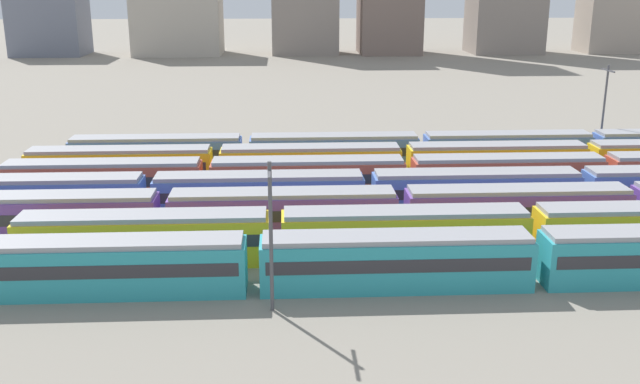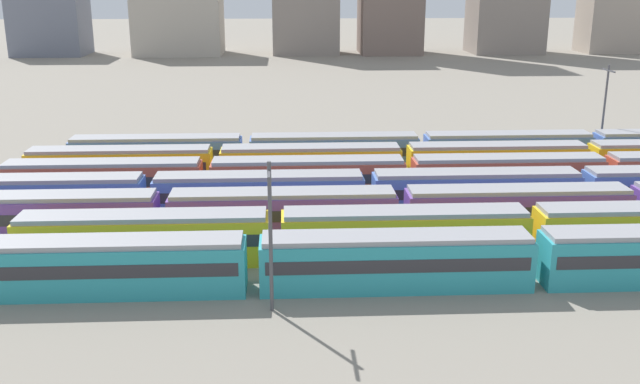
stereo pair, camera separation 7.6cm
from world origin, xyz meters
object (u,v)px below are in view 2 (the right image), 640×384
object	(u,v)px
catenary_pole_0	(270,230)
catenary_pole_1	(604,108)
train_track_4	(408,176)
train_track_2	(631,208)
train_track_6	(421,150)
train_track_5	(496,161)
train_track_0	(396,261)
train_track_3	(475,191)
train_track_1	(404,233)

from	to	relation	value
catenary_pole_0	catenary_pole_1	xyz separation A→B (m)	(36.70, 37.24, 0.52)
catenary_pole_0	catenary_pole_1	distance (m)	52.29
train_track_4	catenary_pole_0	bearing A→B (deg)	-117.61
train_track_2	train_track_6	xyz separation A→B (m)	(-13.41, 20.80, 0.00)
train_track_2	train_track_4	size ratio (longest dim) A/B	1.51
train_track_4	train_track_5	size ratio (longest dim) A/B	0.80
train_track_0	train_track_6	distance (m)	32.08
train_track_3	catenary_pole_0	xyz separation A→B (m)	(-17.55, -18.68, 3.42)
train_track_1	catenary_pole_1	size ratio (longest dim) A/B	5.27
train_track_4	train_track_6	world-z (taller)	same
train_track_3	train_track_4	xyz separation A→B (m)	(-5.06, 5.20, 0.00)
train_track_5	catenary_pole_1	distance (m)	16.94
train_track_5	train_track_6	size ratio (longest dim) A/B	1.25
train_track_3	train_track_6	size ratio (longest dim) A/B	1.25
train_track_6	train_track_5	bearing A→B (deg)	-37.66
train_track_0	train_track_5	xyz separation A→B (m)	(14.21, 26.00, 0.00)
train_track_1	train_track_2	world-z (taller)	same
train_track_4	catenary_pole_0	distance (m)	27.17
train_track_2	train_track_5	distance (m)	16.97
catenary_pole_1	catenary_pole_0	bearing A→B (deg)	-134.58
train_track_5	catenary_pole_0	world-z (taller)	catenary_pole_0
train_track_1	train_track_4	distance (m)	15.87
train_track_1	train_track_4	xyz separation A→B (m)	(2.89, 15.60, 0.00)
train_track_4	catenary_pole_0	world-z (taller)	catenary_pole_0
train_track_3	catenary_pole_0	size ratio (longest dim) A/B	9.78
train_track_4	train_track_5	xyz separation A→B (m)	(9.90, 5.20, 0.00)
train_track_2	catenary_pole_1	distance (m)	25.27
train_track_5	train_track_6	xyz separation A→B (m)	(-6.74, 5.20, 0.00)
train_track_2	train_track_4	world-z (taller)	same
train_track_5	train_track_1	bearing A→B (deg)	-121.59
catenary_pole_1	train_track_0	bearing A→B (deg)	-129.86
train_track_4	catenary_pole_1	world-z (taller)	catenary_pole_1
train_track_0	train_track_2	bearing A→B (deg)	26.47
train_track_0	train_track_3	xyz separation A→B (m)	(9.38, 15.60, 0.00)
train_track_5	train_track_6	distance (m)	8.51
catenary_pole_0	train_track_4	bearing A→B (deg)	62.39
train_track_1	catenary_pole_0	xyz separation A→B (m)	(-9.60, -8.28, 3.42)
catenary_pole_0	catenary_pole_1	bearing A→B (deg)	45.42
train_track_1	catenary_pole_0	bearing A→B (deg)	-139.20
train_track_3	train_track_5	distance (m)	11.47
train_track_0	train_track_1	distance (m)	5.39
train_track_2	catenary_pole_1	size ratio (longest dim) A/B	10.62
train_track_3	train_track_4	bearing A→B (deg)	134.25
train_track_2	catenary_pole_0	world-z (taller)	catenary_pole_0
train_track_4	catenary_pole_1	bearing A→B (deg)	28.89
catenary_pole_1	train_track_5	bearing A→B (deg)	-150.31
train_track_2	train_track_0	bearing A→B (deg)	-153.53
train_track_6	catenary_pole_0	bearing A→B (deg)	-114.53
train_track_1	train_track_5	distance (m)	24.42
train_track_1	train_track_4	size ratio (longest dim) A/B	0.75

